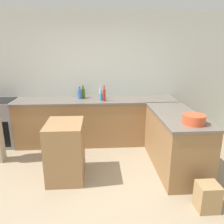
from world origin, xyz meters
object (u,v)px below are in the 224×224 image
olive_oil_bottle (83,93)px  hot_sauce_bottle (104,95)px  dish_soap_bottle (101,97)px  island_table (66,150)px  vinegar_bottle_clear (100,93)px  mixing_bowl (194,119)px  paper_bag (207,197)px  water_bottle_blue (80,94)px

olive_oil_bottle → hot_sauce_bottle: bearing=-36.4°
dish_soap_bottle → hot_sauce_bottle: (0.05, -0.07, 0.05)m
dish_soap_bottle → hot_sauce_bottle: hot_sauce_bottle is taller
island_table → olive_oil_bottle: size_ratio=3.38×
dish_soap_bottle → vinegar_bottle_clear: bearing=94.5°
olive_oil_bottle → dish_soap_bottle: 0.45m
mixing_bowl → dish_soap_bottle: size_ratio=1.66×
island_table → mixing_bowl: (1.82, -0.30, 0.56)m
olive_oil_bottle → paper_bag: (1.64, -2.32, -0.86)m
olive_oil_bottle → vinegar_bottle_clear: bearing=-8.0°
vinegar_bottle_clear → hot_sauce_bottle: bearing=-75.5°
water_bottle_blue → hot_sauce_bottle: bearing=-25.7°
mixing_bowl → paper_bag: mixing_bowl is taller
olive_oil_bottle → vinegar_bottle_clear: vinegar_bottle_clear is taller
olive_oil_bottle → paper_bag: bearing=-54.8°
island_table → mixing_bowl: mixing_bowl is taller
hot_sauce_bottle → mixing_bowl: bearing=-50.5°
dish_soap_bottle → water_bottle_blue: bearing=159.3°
olive_oil_bottle → island_table: bearing=-97.7°
paper_bag → vinegar_bottle_clear: bearing=119.3°
water_bottle_blue → dish_soap_bottle: 0.47m
vinegar_bottle_clear → water_bottle_blue: (-0.43, -0.03, -0.01)m
mixing_bowl → olive_oil_bottle: olive_oil_bottle is taller
dish_soap_bottle → hot_sauce_bottle: bearing=-53.1°
mixing_bowl → dish_soap_bottle: 1.96m
mixing_bowl → hot_sauce_bottle: hot_sauce_bottle is taller
dish_soap_bottle → paper_bag: 2.56m
island_table → dish_soap_bottle: size_ratio=4.76×
paper_bag → mixing_bowl: bearing=91.5°
mixing_bowl → hot_sauce_bottle: bearing=129.5°
vinegar_bottle_clear → dish_soap_bottle: (0.02, -0.20, -0.04)m
water_bottle_blue → paper_bag: size_ratio=0.73×
vinegar_bottle_clear → dish_soap_bottle: vinegar_bottle_clear is taller
olive_oil_bottle → dish_soap_bottle: size_ratio=1.41×
vinegar_bottle_clear → water_bottle_blue: vinegar_bottle_clear is taller
island_table → vinegar_bottle_clear: bearing=68.3°
vinegar_bottle_clear → hot_sauce_bottle: 0.28m
island_table → vinegar_bottle_clear: 1.63m
mixing_bowl → dish_soap_bottle: dish_soap_bottle is taller
island_table → dish_soap_bottle: dish_soap_bottle is taller
paper_bag → olive_oil_bottle: bearing=125.2°
mixing_bowl → water_bottle_blue: size_ratio=1.20×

